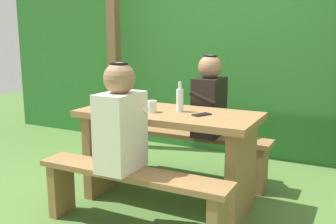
# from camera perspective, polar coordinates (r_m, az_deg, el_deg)

# --- Properties ---
(ground_plane) EXTENTS (12.00, 12.00, 0.00)m
(ground_plane) POSITION_cam_1_polar(r_m,az_deg,el_deg) (3.23, 0.00, -13.05)
(ground_plane) COLOR #4C7033
(hedge_backdrop) EXTENTS (6.40, 1.05, 2.24)m
(hedge_backdrop) POSITION_cam_1_polar(r_m,az_deg,el_deg) (4.83, 11.03, 8.63)
(hedge_backdrop) COLOR #2A6C29
(hedge_backdrop) RESTS_ON ground_plane
(pergola_post_left) EXTENTS (0.12, 0.12, 2.22)m
(pergola_post_left) POSITION_cam_1_polar(r_m,az_deg,el_deg) (4.61, -7.97, 8.48)
(pergola_post_left) COLOR brown
(pergola_post_left) RESTS_ON ground_plane
(picnic_table) EXTENTS (1.40, 0.64, 0.75)m
(picnic_table) POSITION_cam_1_polar(r_m,az_deg,el_deg) (3.05, 0.00, -4.35)
(picnic_table) COLOR olive
(picnic_table) RESTS_ON ground_plane
(bench_near) EXTENTS (1.40, 0.24, 0.44)m
(bench_near) POSITION_cam_1_polar(r_m,az_deg,el_deg) (2.66, -5.49, -11.14)
(bench_near) COLOR olive
(bench_near) RESTS_ON ground_plane
(bench_far) EXTENTS (1.40, 0.24, 0.44)m
(bench_far) POSITION_cam_1_polar(r_m,az_deg,el_deg) (3.59, 4.01, -5.12)
(bench_far) COLOR olive
(bench_far) RESTS_ON ground_plane
(person_white_shirt) EXTENTS (0.25, 0.35, 0.72)m
(person_white_shirt) POSITION_cam_1_polar(r_m,az_deg,el_deg) (2.57, -7.00, -1.32)
(person_white_shirt) COLOR silver
(person_white_shirt) RESTS_ON bench_near
(person_black_coat) EXTENTS (0.25, 0.35, 0.72)m
(person_black_coat) POSITION_cam_1_polar(r_m,az_deg,el_deg) (3.43, 6.12, 1.93)
(person_black_coat) COLOR black
(person_black_coat) RESTS_ON bench_far
(drinking_glass) EXTENTS (0.08, 0.08, 0.09)m
(drinking_glass) POSITION_cam_1_polar(r_m,az_deg,el_deg) (2.96, -2.38, 0.83)
(drinking_glass) COLOR silver
(drinking_glass) RESTS_ON picnic_table
(bottle_left) EXTENTS (0.06, 0.06, 0.23)m
(bottle_left) POSITION_cam_1_polar(r_m,az_deg,el_deg) (2.98, 1.76, 1.87)
(bottle_left) COLOR silver
(bottle_left) RESTS_ON picnic_table
(cell_phone) EXTENTS (0.13, 0.16, 0.01)m
(cell_phone) POSITION_cam_1_polar(r_m,az_deg,el_deg) (2.87, 5.01, -0.38)
(cell_phone) COLOR black
(cell_phone) RESTS_ON picnic_table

